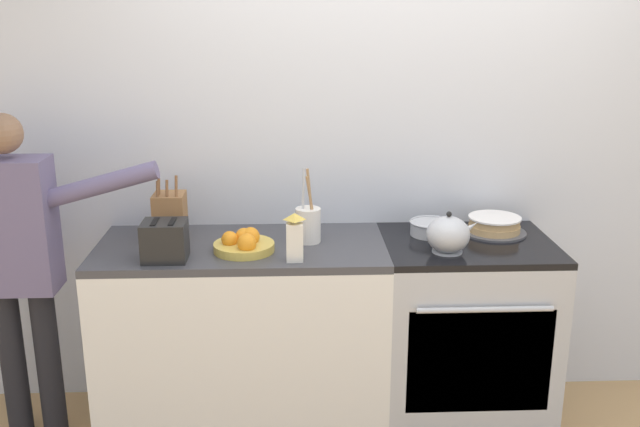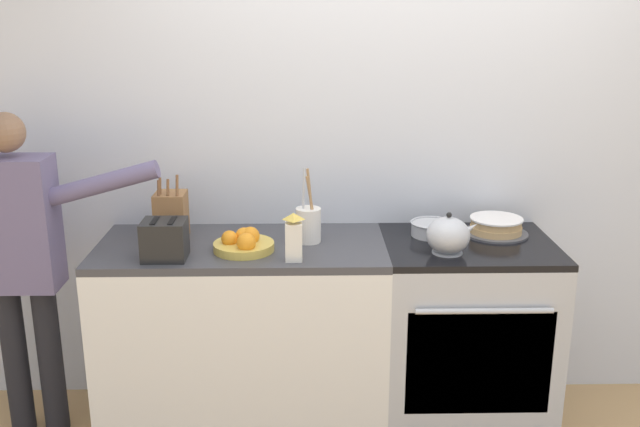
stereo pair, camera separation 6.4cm
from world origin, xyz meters
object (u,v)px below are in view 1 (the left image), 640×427
object	(u,v)px
stove_range	(463,332)
person_baker	(19,253)
knife_block	(170,216)
utensil_crock	(308,224)
mixing_bowl	(431,228)
fruit_bowl	(244,244)
tea_kettle	(449,235)
toaster	(165,241)
milk_carton	(295,238)
layer_cake	(494,225)

from	to	relation	value
stove_range	person_baker	world-z (taller)	person_baker
knife_block	person_baker	size ratio (longest dim) A/B	0.20
stove_range	utensil_crock	bearing A→B (deg)	177.61
mixing_bowl	fruit_bowl	xyz separation A→B (m)	(-0.86, -0.20, 0.00)
stove_range	tea_kettle	world-z (taller)	tea_kettle
knife_block	utensil_crock	xyz separation A→B (m)	(0.63, -0.07, -0.02)
toaster	stove_range	bearing A→B (deg)	7.67
fruit_bowl	toaster	distance (m)	0.34
fruit_bowl	toaster	xyz separation A→B (m)	(-0.32, -0.09, 0.05)
milk_carton	layer_cake	bearing A→B (deg)	19.53
milk_carton	person_baker	distance (m)	1.23
knife_block	person_baker	distance (m)	0.67
toaster	person_baker	bearing A→B (deg)	167.90
tea_kettle	stove_range	bearing A→B (deg)	47.15
layer_cake	mixing_bowl	bearing A→B (deg)	-177.54
utensil_crock	milk_carton	xyz separation A→B (m)	(-0.06, -0.24, 0.01)
tea_kettle	milk_carton	bearing A→B (deg)	-173.43
mixing_bowl	fruit_bowl	world-z (taller)	fruit_bowl
toaster	layer_cake	bearing A→B (deg)	11.42
knife_block	person_baker	world-z (taller)	person_baker
toaster	utensil_crock	bearing A→B (deg)	19.13
stove_range	mixing_bowl	distance (m)	0.52
mixing_bowl	toaster	bearing A→B (deg)	-166.36
stove_range	layer_cake	world-z (taller)	layer_cake
layer_cake	milk_carton	size ratio (longest dim) A/B	1.44
knife_block	fruit_bowl	distance (m)	0.40
utensil_crock	fruit_bowl	xyz separation A→B (m)	(-0.28, -0.12, -0.05)
mixing_bowl	knife_block	distance (m)	1.21
stove_range	layer_cake	distance (m)	0.53
fruit_bowl	layer_cake	bearing A→B (deg)	10.27
tea_kettle	person_baker	world-z (taller)	person_baker
tea_kettle	mixing_bowl	distance (m)	0.25
stove_range	mixing_bowl	size ratio (longest dim) A/B	4.46
utensil_crock	toaster	bearing A→B (deg)	-160.87
layer_cake	toaster	bearing A→B (deg)	-168.58
utensil_crock	person_baker	xyz separation A→B (m)	(-1.27, -0.07, -0.10)
stove_range	milk_carton	size ratio (longest dim) A/B	4.36
layer_cake	fruit_bowl	distance (m)	1.18
layer_cake	person_baker	xyz separation A→B (m)	(-2.15, -0.16, -0.05)
milk_carton	mixing_bowl	bearing A→B (deg)	26.67
stove_range	layer_cake	bearing A→B (deg)	39.04
fruit_bowl	person_baker	size ratio (longest dim) A/B	0.18
layer_cake	mixing_bowl	xyz separation A→B (m)	(-0.30, -0.01, -0.00)
stove_range	knife_block	size ratio (longest dim) A/B	2.95
stove_range	milk_carton	world-z (taller)	milk_carton
mixing_bowl	milk_carton	xyz separation A→B (m)	(-0.64, -0.32, 0.06)
toaster	person_baker	world-z (taller)	person_baker
person_baker	mixing_bowl	bearing A→B (deg)	4.25
tea_kettle	toaster	distance (m)	1.21
tea_kettle	utensil_crock	xyz separation A→B (m)	(-0.60, 0.17, 0.01)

